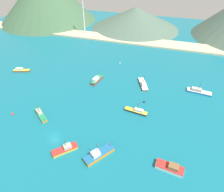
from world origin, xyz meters
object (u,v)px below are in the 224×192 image
fishing_boat_5 (143,84)px  fishing_boat_7 (170,168)px  fishing_boat_0 (21,70)px  buoy_0 (12,114)px  fishing_boat_8 (137,111)px  fishing_boat_3 (99,154)px  buoy_2 (120,63)px  buoy_1 (144,102)px  fishing_boat_1 (40,114)px  fishing_boat_2 (198,91)px  fishing_boat_4 (65,149)px  radio_tower (84,18)px  fishing_boat_9 (97,80)px

fishing_boat_5 → fishing_boat_7: bearing=-69.5°
fishing_boat_0 → buoy_0: fishing_boat_0 is taller
buoy_0 → fishing_boat_8: bearing=18.8°
fishing_boat_3 → buoy_2: 64.90m
buoy_2 → fishing_boat_0: bearing=-152.5°
buoy_1 → fishing_boat_8: bearing=-103.8°
fishing_boat_3 → buoy_1: size_ratio=10.55×
fishing_boat_7 → fishing_boat_8: 27.08m
fishing_boat_3 → fishing_boat_8: bearing=73.0°
fishing_boat_7 → buoy_2: bearing=118.3°
fishing_boat_1 → fishing_boat_2: 71.71m
fishing_boat_2 → fishing_boat_5: fishing_boat_5 is taller
fishing_boat_5 → buoy_1: size_ratio=11.43×
fishing_boat_8 → buoy_1: size_ratio=9.80×
fishing_boat_4 → radio_tower: bearing=110.4°
fishing_boat_1 → buoy_0: bearing=-166.2°
fishing_boat_2 → buoy_1: (-23.11, -15.03, -0.59)m
fishing_boat_4 → fishing_boat_8: 32.14m
fishing_boat_5 → buoy_2: 25.53m
fishing_boat_8 → buoy_0: size_ratio=9.43×
fishing_boat_5 → buoy_2: bearing=132.5°
radio_tower → fishing_boat_4: bearing=-69.6°
fishing_boat_3 → buoy_1: 33.45m
fishing_boat_1 → buoy_1: 44.19m
fishing_boat_2 → radio_tower: 99.57m
fishing_boat_4 → fishing_boat_5: (18.01, 46.55, 0.00)m
fishing_boat_7 → buoy_1: size_ratio=8.84×
fishing_boat_0 → fishing_boat_1: fishing_boat_1 is taller
fishing_boat_9 → buoy_0: (-24.13, -33.54, -0.85)m
fishing_boat_0 → fishing_boat_1: size_ratio=1.00×
fishing_boat_9 → buoy_1: fishing_boat_9 is taller
fishing_boat_1 → fishing_boat_4: bearing=-34.3°
fishing_boat_0 → fishing_boat_4: 62.73m
fishing_boat_9 → buoy_2: size_ratio=12.62×
fishing_boat_3 → fishing_boat_0: bearing=147.5°
fishing_boat_4 → fishing_boat_5: size_ratio=0.71×
buoy_0 → fishing_boat_7: bearing=-5.3°
fishing_boat_2 → fishing_boat_9: bearing=-173.5°
fishing_boat_1 → buoy_2: bearing=70.7°
fishing_boat_8 → fishing_boat_7: bearing=-56.0°
fishing_boat_2 → buoy_1: fishing_boat_2 is taller
fishing_boat_3 → radio_tower: bearing=116.1°
fishing_boat_1 → fishing_boat_4: 21.65m
fishing_boat_7 → buoy_0: size_ratio=8.51×
fishing_boat_3 → fishing_boat_8: (7.51, 24.56, -0.22)m
fishing_boat_0 → buoy_0: size_ratio=8.65×
fishing_boat_4 → buoy_2: fishing_boat_4 is taller
fishing_boat_3 → fishing_boat_4: size_ratio=1.30×
fishing_boat_4 → fishing_boat_2: bearing=47.8°
fishing_boat_9 → buoy_0: 41.33m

